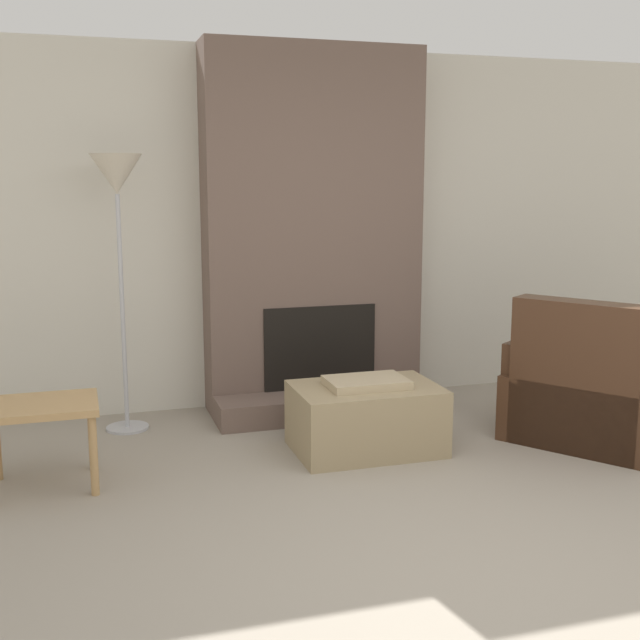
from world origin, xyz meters
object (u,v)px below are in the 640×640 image
(armchair, at_px, (592,395))
(floor_lamp_left, at_px, (117,193))
(ottoman, at_px, (366,417))
(side_table, at_px, (42,416))

(armchair, distance_m, floor_lamp_left, 3.34)
(ottoman, distance_m, floor_lamp_left, 2.14)
(ottoman, distance_m, side_table, 1.91)
(armchair, xyz_separation_m, floor_lamp_left, (-2.87, 1.10, 1.29))
(ottoman, relative_size, side_table, 1.50)
(ottoman, height_order, side_table, side_table)
(side_table, bearing_deg, armchair, -2.98)
(ottoman, distance_m, armchair, 1.49)
(side_table, xyz_separation_m, floor_lamp_left, (0.50, 0.93, 1.18))
(floor_lamp_left, bearing_deg, ottoman, -32.05)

